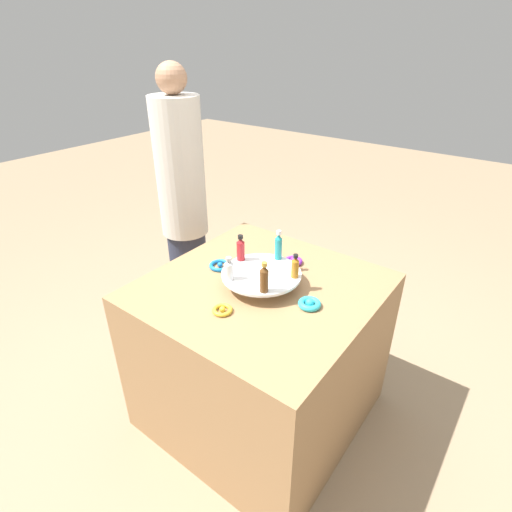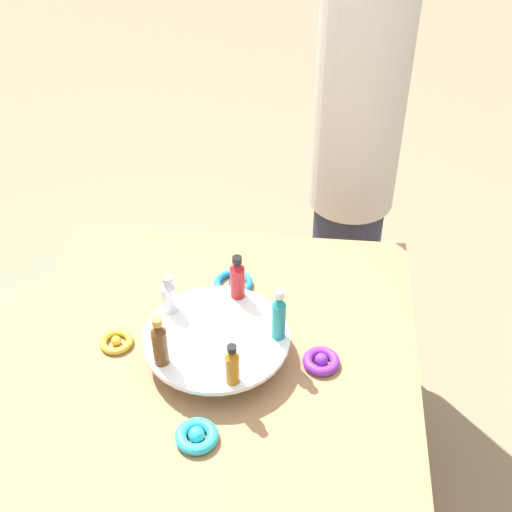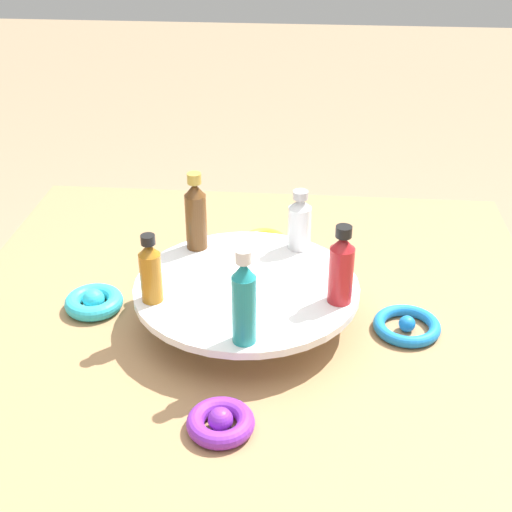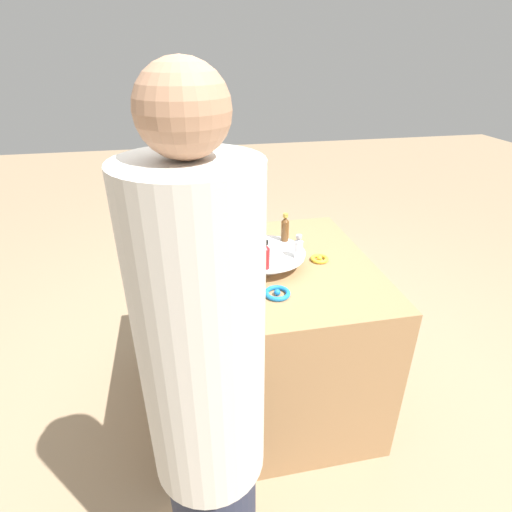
{
  "view_description": "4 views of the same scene",
  "coord_description": "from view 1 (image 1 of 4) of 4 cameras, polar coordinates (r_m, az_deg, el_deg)",
  "views": [
    {
      "loc": [
        0.86,
        -1.18,
        1.73
      ],
      "look_at": [
        -0.04,
        0.02,
        0.9
      ],
      "focal_mm": 28.0,
      "sensor_mm": 36.0,
      "label": 1
    },
    {
      "loc": [
        1.15,
        0.2,
        2.03
      ],
      "look_at": [
        -0.19,
        0.07,
        0.94
      ],
      "focal_mm": 50.0,
      "sensor_mm": 36.0,
      "label": 2
    },
    {
      "loc": [
        -0.09,
        0.92,
        1.42
      ],
      "look_at": [
        -0.02,
        0.01,
        0.9
      ],
      "focal_mm": 50.0,
      "sensor_mm": 36.0,
      "label": 3
    },
    {
      "loc": [
        -1.51,
        0.34,
        1.63
      ],
      "look_at": [
        -0.22,
        0.09,
        0.94
      ],
      "focal_mm": 28.0,
      "sensor_mm": 36.0,
      "label": 4
    }
  ],
  "objects": [
    {
      "name": "ground_plane",
      "position": [
        2.27,
        0.62,
        -20.88
      ],
      "size": [
        12.0,
        12.0,
        0.0
      ],
      "primitive_type": "plane",
      "color": "#997F60"
    },
    {
      "name": "party_table",
      "position": [
        1.98,
        0.68,
        -13.63
      ],
      "size": [
        0.95,
        0.95,
        0.78
      ],
      "color": "#9E754C",
      "rests_on": "ground_plane"
    },
    {
      "name": "display_stand",
      "position": [
        1.72,
        0.77,
        -2.92
      ],
      "size": [
        0.34,
        0.34,
        0.07
      ],
      "color": "white",
      "rests_on": "party_table"
    },
    {
      "name": "bottle_amber",
      "position": [
        1.66,
        5.61,
        -1.54
      ],
      "size": [
        0.03,
        0.03,
        0.11
      ],
      "color": "#AD6B19",
      "rests_on": "display_stand"
    },
    {
      "name": "bottle_teal",
      "position": [
        1.79,
        3.22,
        1.43
      ],
      "size": [
        0.03,
        0.03,
        0.14
      ],
      "color": "teal",
      "rests_on": "display_stand"
    },
    {
      "name": "bottle_red",
      "position": [
        1.78,
        -2.21,
        1.05
      ],
      "size": [
        0.04,
        0.04,
        0.12
      ],
      "color": "#B21E23",
      "rests_on": "display_stand"
    },
    {
      "name": "bottle_clear",
      "position": [
        1.64,
        -3.88,
        -1.9
      ],
      "size": [
        0.04,
        0.04,
        0.1
      ],
      "color": "silver",
      "rests_on": "display_stand"
    },
    {
      "name": "bottle_brown",
      "position": [
        1.56,
        1.17,
        -3.19
      ],
      "size": [
        0.04,
        0.04,
        0.13
      ],
      "color": "brown",
      "rests_on": "display_stand"
    },
    {
      "name": "ribbon_bow_gold",
      "position": [
        1.59,
        -4.83,
        -7.69
      ],
      "size": [
        0.08,
        0.08,
        0.02
      ],
      "color": "gold",
      "rests_on": "party_table"
    },
    {
      "name": "ribbon_bow_teal",
      "position": [
        1.62,
        7.65,
        -6.76
      ],
      "size": [
        0.09,
        0.09,
        0.03
      ],
      "color": "#2DB7CC",
      "rests_on": "party_table"
    },
    {
      "name": "ribbon_bow_purple",
      "position": [
        1.91,
        5.36,
        -0.72
      ],
      "size": [
        0.09,
        0.09,
        0.03
      ],
      "color": "purple",
      "rests_on": "party_table"
    },
    {
      "name": "ribbon_bow_blue",
      "position": [
        1.88,
        -5.15,
        -1.34
      ],
      "size": [
        0.1,
        0.1,
        0.03
      ],
      "color": "blue",
      "rests_on": "party_table"
    },
    {
      "name": "person_figure",
      "position": [
        2.43,
        -10.29,
        6.49
      ],
      "size": [
        0.28,
        0.28,
        1.62
      ],
      "rotation": [
        0.0,
        0.0,
        -0.38
      ],
      "color": "#282D42",
      "rests_on": "ground_plane"
    }
  ]
}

